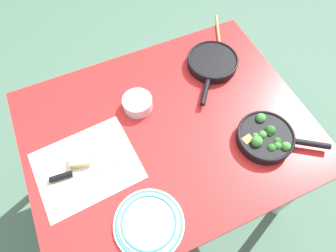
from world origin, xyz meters
TOP-DOWN VIEW (x-y plane):
  - ground_plane at (0.00, 0.00)m, footprint 14.00×14.00m
  - dining_table_red at (0.00, 0.00)m, footprint 1.18×0.93m
  - skillet_broccoli at (0.33, -0.21)m, footprint 0.33×0.27m
  - skillet_eggs at (0.33, 0.23)m, footprint 0.29×0.33m
  - wooden_spoon at (0.42, 0.32)m, footprint 0.17×0.33m
  - parchment_sheet at (-0.36, -0.02)m, footprint 0.40×0.34m
  - grater_knife at (-0.41, -0.04)m, footprint 0.27×0.05m
  - cheese_block at (-0.37, -0.00)m, footprint 0.09×0.07m
  - dinner_plate_stack at (-0.22, -0.33)m, footprint 0.25×0.25m
  - prep_bowl_steel at (-0.07, 0.15)m, footprint 0.13×0.13m

SIDE VIEW (x-z plane):
  - ground_plane at x=0.00m, z-range 0.00..0.00m
  - dining_table_red at x=0.00m, z-range 0.29..1.02m
  - parchment_sheet at x=-0.36m, z-range 0.74..0.74m
  - wooden_spoon at x=0.42m, z-range 0.74..0.75m
  - grater_knife at x=-0.41m, z-range 0.73..0.76m
  - dinner_plate_stack at x=-0.22m, z-range 0.74..0.76m
  - cheese_block at x=-0.37m, z-range 0.74..0.77m
  - skillet_eggs at x=0.33m, z-range 0.74..0.78m
  - prep_bowl_steel at x=-0.07m, z-range 0.74..0.79m
  - skillet_broccoli at x=0.33m, z-range 0.73..0.80m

